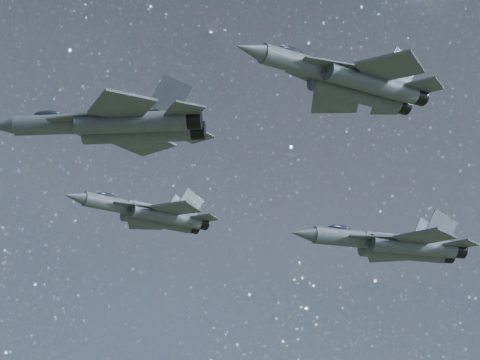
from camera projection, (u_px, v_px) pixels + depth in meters
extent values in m
cylinder|color=#394248|center=(63.00, 124.00, 67.75)|extent=(8.28, 4.47, 1.73)
cone|color=#394248|center=(2.00, 126.00, 68.18)|extent=(3.03, 2.38, 1.55)
ellipsoid|color=#19202E|center=(48.00, 116.00, 68.13)|extent=(2.88, 2.01, 0.85)
cube|color=#394248|center=(129.00, 122.00, 67.25)|extent=(9.09, 4.72, 1.44)
cylinder|color=#394248|center=(132.00, 122.00, 66.01)|extent=(9.32, 4.86, 1.73)
cylinder|color=#394248|center=(137.00, 133.00, 68.09)|extent=(9.32, 4.86, 1.73)
cylinder|color=black|center=(193.00, 120.00, 65.59)|extent=(1.90, 2.00, 1.59)
cylinder|color=black|center=(196.00, 131.00, 67.67)|extent=(1.90, 2.00, 1.59)
cube|color=#394248|center=(81.00, 117.00, 66.13)|extent=(5.55, 4.04, 0.13)
cube|color=#394248|center=(90.00, 132.00, 68.94)|extent=(5.88, 2.14, 0.13)
cube|color=#394248|center=(122.00, 106.00, 63.61)|extent=(5.08, 5.51, 0.22)
cube|color=#394248|center=(141.00, 142.00, 70.67)|extent=(6.34, 6.24, 0.22)
cube|color=#394248|center=(185.00, 110.00, 64.35)|extent=(2.97, 3.15, 0.17)
cube|color=#394248|center=(194.00, 135.00, 69.13)|extent=(3.76, 3.73, 0.17)
cube|color=#394248|center=(170.00, 96.00, 66.19)|extent=(3.56, 1.79, 3.94)
cube|color=#394248|center=(176.00, 110.00, 68.79)|extent=(3.76, 1.21, 3.94)
cylinder|color=#394248|center=(116.00, 205.00, 83.13)|extent=(7.29, 3.89, 1.52)
cone|color=#394248|center=(74.00, 197.00, 80.58)|extent=(2.66, 2.08, 1.36)
ellipsoid|color=#19202E|center=(106.00, 196.00, 82.74)|extent=(2.53, 1.75, 0.75)
cube|color=#394248|center=(158.00, 214.00, 85.87)|extent=(8.00, 4.10, 1.27)
cylinder|color=#394248|center=(166.00, 216.00, 85.19)|extent=(8.21, 4.22, 1.52)
cylinder|color=#394248|center=(157.00, 220.00, 86.68)|extent=(8.21, 4.22, 1.52)
cylinder|color=black|center=(202.00, 223.00, 87.63)|extent=(1.67, 1.75, 1.40)
cylinder|color=black|center=(192.00, 227.00, 89.12)|extent=(1.67, 1.75, 1.40)
cube|color=#394248|center=(137.00, 206.00, 83.04)|extent=(5.17, 1.85, 0.12)
cube|color=#394248|center=(125.00, 212.00, 85.05)|extent=(4.89, 3.52, 0.12)
cube|color=#394248|center=(176.00, 209.00, 83.35)|extent=(5.58, 5.49, 0.19)
cube|color=#394248|center=(145.00, 223.00, 88.44)|extent=(4.49, 4.87, 0.19)
cube|color=#394248|center=(205.00, 218.00, 86.51)|extent=(3.30, 3.28, 0.15)
cube|color=#394248|center=(183.00, 228.00, 89.95)|extent=(2.63, 2.79, 0.15)
cube|color=#394248|center=(190.00, 204.00, 87.16)|extent=(3.31, 1.04, 3.47)
cube|color=#394248|center=(179.00, 209.00, 89.03)|extent=(3.14, 1.55, 3.47)
cylinder|color=#394248|center=(305.00, 65.00, 53.91)|extent=(6.76, 3.04, 1.40)
cone|color=#394248|center=(250.00, 50.00, 51.88)|extent=(2.40, 1.76, 1.25)
ellipsoid|color=#19202E|center=(291.00, 53.00, 53.62)|extent=(2.30, 1.45, 0.69)
cube|color=#394248|center=(359.00, 82.00, 56.09)|extent=(7.44, 3.17, 1.16)
cylinder|color=#394248|center=(372.00, 83.00, 55.40)|extent=(7.62, 3.26, 1.40)
cylinder|color=#394248|center=(356.00, 93.00, 56.85)|extent=(7.62, 3.26, 1.40)
cylinder|color=black|center=(417.00, 96.00, 57.34)|extent=(1.45, 1.54, 1.29)
cylinder|color=black|center=(401.00, 105.00, 58.80)|extent=(1.45, 1.54, 1.29)
cube|color=#394248|center=(335.00, 65.00, 53.65)|extent=(4.71, 1.29, 0.11)
cube|color=#394248|center=(314.00, 79.00, 55.62)|extent=(4.62, 2.91, 0.11)
cube|color=#394248|center=(390.00, 67.00, 53.62)|extent=(5.13, 5.11, 0.18)
cube|color=#394248|center=(336.00, 101.00, 58.58)|extent=(4.39, 4.68, 0.18)
cube|color=#394248|center=(424.00, 86.00, 56.29)|extent=(3.04, 3.04, 0.13)
cube|color=#394248|center=(386.00, 108.00, 59.64)|extent=(2.57, 2.70, 0.13)
cube|color=#394248|center=(401.00, 68.00, 57.01)|extent=(3.09, 0.69, 3.18)
cube|color=#394248|center=(381.00, 81.00, 58.83)|extent=(2.98, 1.17, 3.18)
cylinder|color=#394248|center=(352.00, 238.00, 82.31)|extent=(8.56, 2.25, 1.79)
cone|color=#394248|center=(303.00, 234.00, 80.66)|extent=(2.83, 1.75, 1.60)
ellipsoid|color=#19202E|center=(340.00, 229.00, 82.19)|extent=(2.79, 1.35, 0.88)
cube|color=#394248|center=(403.00, 244.00, 84.07)|extent=(9.47, 2.23, 1.49)
cylinder|color=#394248|center=(413.00, 246.00, 83.01)|extent=(9.71, 2.31, 1.79)
cylinder|color=#394248|center=(402.00, 252.00, 85.06)|extent=(9.71, 2.31, 1.79)
cylinder|color=black|center=(457.00, 250.00, 84.59)|extent=(1.58, 1.73, 1.65)
cylinder|color=black|center=(445.00, 255.00, 86.64)|extent=(1.58, 1.73, 1.65)
cube|color=#394248|center=(377.00, 238.00, 81.50)|extent=(6.07, 2.06, 0.14)
cube|color=#394248|center=(363.00, 245.00, 84.26)|extent=(6.08, 2.68, 0.14)
cube|color=#394248|center=(425.00, 237.00, 80.57)|extent=(6.39, 6.53, 0.23)
cube|color=#394248|center=(388.00, 255.00, 87.52)|extent=(6.19, 6.41, 0.23)
cube|color=#394248|center=(461.00, 244.00, 83.20)|extent=(3.77, 3.84, 0.17)
cube|color=#394248|center=(434.00, 256.00, 87.90)|extent=(3.64, 3.74, 0.17)
cube|color=#394248|center=(441.00, 228.00, 84.48)|extent=(3.99, 0.57, 4.08)
cube|color=#394248|center=(427.00, 235.00, 87.04)|extent=(3.97, 0.72, 4.08)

